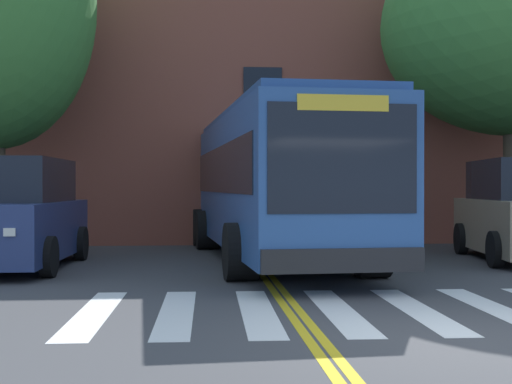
{
  "coord_description": "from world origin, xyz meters",
  "views": [
    {
      "loc": [
        -3.02,
        -7.3,
        1.67
      ],
      "look_at": [
        -1.78,
        8.04,
        1.55
      ],
      "focal_mm": 50.0,
      "sensor_mm": 36.0,
      "label": 1
    }
  ],
  "objects": [
    {
      "name": "ground_plane",
      "position": [
        0.0,
        0.0,
        0.0
      ],
      "size": [
        120.0,
        120.0,
        0.0
      ],
      "primitive_type": "plane",
      "color": "#424244"
    },
    {
      "name": "crosswalk",
      "position": [
        -0.62,
        2.12,
        0.0
      ],
      "size": [
        8.05,
        3.75,
        0.01
      ],
      "color": "white",
      "rests_on": "ground"
    },
    {
      "name": "lane_line_yellow_inner",
      "position": [
        -1.83,
        16.12,
        0.0
      ],
      "size": [
        0.12,
        36.0,
        0.01
      ],
      "primitive_type": "cube",
      "color": "gold",
      "rests_on": "ground"
    },
    {
      "name": "lane_line_yellow_outer",
      "position": [
        -1.67,
        16.12,
        0.0
      ],
      "size": [
        0.12,
        36.0,
        0.01
      ],
      "primitive_type": "cube",
      "color": "gold",
      "rests_on": "ground"
    },
    {
      "name": "city_bus",
      "position": [
        -1.37,
        9.07,
        1.78
      ],
      "size": [
        3.65,
        12.21,
        3.28
      ],
      "color": "#2D5699",
      "rests_on": "ground"
    },
    {
      "name": "car_navy_near_lane",
      "position": [
        -6.75,
        7.52,
        1.06
      ],
      "size": [
        2.4,
        5.02,
        2.23
      ],
      "color": "navy",
      "rests_on": "ground"
    },
    {
      "name": "car_red_behind_bus",
      "position": [
        -0.68,
        17.64,
        1.06
      ],
      "size": [
        2.37,
        5.07,
        2.25
      ],
      "color": "#AD1E1E",
      "rests_on": "ground"
    },
    {
      "name": "building_facade",
      "position": [
        -1.2,
        17.16,
        4.12
      ],
      "size": [
        43.97,
        8.64,
        8.23
      ],
      "color": "brown",
      "rests_on": "ground"
    }
  ]
}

